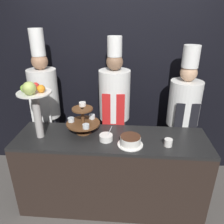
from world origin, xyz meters
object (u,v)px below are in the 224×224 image
object	(u,v)px
tiered_stand	(83,120)
cake_round	(130,141)
serving_bowl_near	(106,137)
chef_left	(45,105)
cup_white	(168,142)
fruit_pedestal	(34,100)
chef_center_right	(183,115)
chef_center_left	(115,108)

from	to	relation	value
tiered_stand	cake_round	xyz separation A→B (m)	(0.51, -0.21, -0.10)
tiered_stand	serving_bowl_near	world-z (taller)	tiered_stand
chef_left	serving_bowl_near	bearing A→B (deg)	-33.13
chef_left	tiered_stand	bearing A→B (deg)	-35.04
chef_left	cake_round	bearing A→B (deg)	-29.46
tiered_stand	cup_white	world-z (taller)	tiered_stand
cake_round	serving_bowl_near	xyz separation A→B (m)	(-0.25, 0.07, -0.02)
fruit_pedestal	serving_bowl_near	distance (m)	0.80
fruit_pedestal	chef_left	xyz separation A→B (m)	(-0.12, 0.53, -0.27)
fruit_pedestal	cake_round	bearing A→B (deg)	-4.31
fruit_pedestal	chef_center_right	size ratio (longest dim) A/B	0.35
cake_round	chef_left	distance (m)	1.23
serving_bowl_near	chef_center_left	bearing A→B (deg)	84.40
cake_round	cup_white	distance (m)	0.37
serving_bowl_near	chef_center_right	world-z (taller)	chef_center_right
chef_center_left	tiered_stand	bearing A→B (deg)	-128.90
tiered_stand	chef_left	size ratio (longest dim) A/B	0.19
fruit_pedestal	chef_center_left	xyz separation A→B (m)	(0.75, 0.53, -0.29)
fruit_pedestal	chef_center_left	size ratio (longest dim) A/B	0.33
cake_round	chef_center_left	world-z (taller)	chef_center_left
tiered_stand	chef_center_right	distance (m)	1.21
serving_bowl_near	chef_left	bearing A→B (deg)	146.87
serving_bowl_near	chef_center_left	xyz separation A→B (m)	(0.05, 0.53, 0.10)
tiered_stand	chef_center_right	world-z (taller)	chef_center_right
cup_white	chef_center_right	xyz separation A→B (m)	(0.26, 0.59, 0.04)
cake_round	cup_white	xyz separation A→B (m)	(0.37, 0.01, -0.01)
fruit_pedestal	chef_left	size ratio (longest dim) A/B	0.32
cup_white	chef_left	distance (m)	1.56
cup_white	serving_bowl_near	xyz separation A→B (m)	(-0.62, 0.06, -0.01)
tiered_stand	chef_left	xyz separation A→B (m)	(-0.56, 0.39, 0.00)
tiered_stand	chef_center_right	xyz separation A→B (m)	(1.14, 0.39, -0.07)
chef_center_right	chef_left	bearing A→B (deg)	-180.00
fruit_pedestal	chef_center_left	bearing A→B (deg)	35.14
chef_center_right	cake_round	bearing A→B (deg)	-136.32
tiered_stand	serving_bowl_near	distance (m)	0.32
serving_bowl_near	chef_center_right	bearing A→B (deg)	31.24
cup_white	tiered_stand	bearing A→B (deg)	167.23
chef_center_right	chef_center_left	bearing A→B (deg)	-180.00
serving_bowl_near	chef_center_left	distance (m)	0.55
tiered_stand	fruit_pedestal	size ratio (longest dim) A/B	0.58
cake_round	serving_bowl_near	distance (m)	0.26
tiered_stand	chef_center_right	bearing A→B (deg)	18.84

